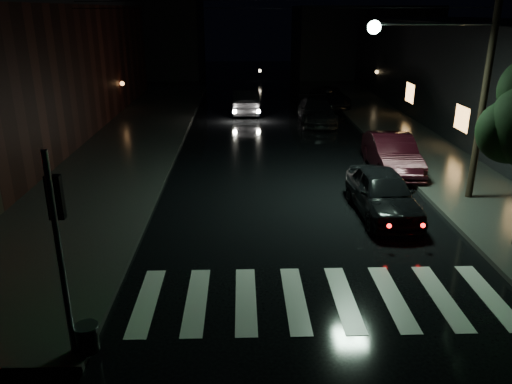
{
  "coord_description": "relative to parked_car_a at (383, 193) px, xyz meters",
  "views": [
    {
      "loc": [
        1.14,
        -9.98,
        6.64
      ],
      "look_at": [
        1.54,
        3.76,
        1.6
      ],
      "focal_mm": 35.0,
      "sensor_mm": 36.0,
      "label": 1
    }
  ],
  "objects": [
    {
      "name": "parked_car_b",
      "position": [
        1.67,
        4.75,
        0.03
      ],
      "size": [
        1.89,
        4.95,
        1.61
      ],
      "primitive_type": "imported",
      "rotation": [
        0.0,
        0.0,
        -0.04
      ],
      "color": "black",
      "rests_on": "ground"
    },
    {
      "name": "sidewalk_left",
      "position": [
        -10.93,
        8.19,
        -0.7
      ],
      "size": [
        6.0,
        44.0,
        0.15
      ],
      "primitive_type": "cube",
      "color": "#282826",
      "rests_on": "ground"
    },
    {
      "name": "oncoming_car",
      "position": [
        -4.47,
        18.01,
        0.04
      ],
      "size": [
        1.74,
        4.95,
        1.63
      ],
      "primitive_type": "imported",
      "rotation": [
        0.0,
        0.0,
        3.14
      ],
      "color": "black",
      "rests_on": "ground"
    },
    {
      "name": "parked_car_c",
      "position": [
        -0.13,
        14.75,
        -0.02
      ],
      "size": [
        2.25,
        5.24,
        1.51
      ],
      "primitive_type": "imported",
      "rotation": [
        0.0,
        0.0,
        -0.03
      ],
      "color": "black",
      "rests_on": "ground"
    },
    {
      "name": "crosswalk",
      "position": [
        -2.93,
        -5.31,
        -0.77
      ],
      "size": [
        9.0,
        3.0,
        0.01
      ],
      "primitive_type": "cube",
      "color": "beige",
      "rests_on": "ground"
    },
    {
      "name": "building_far_right",
      "position": [
        8.07,
        39.19,
        2.72
      ],
      "size": [
        14.0,
        10.0,
        7.0
      ],
      "primitive_type": "cube",
      "color": "black",
      "rests_on": "ground"
    },
    {
      "name": "building_far_left",
      "position": [
        -15.93,
        39.19,
        3.22
      ],
      "size": [
        14.0,
        10.0,
        8.0
      ],
      "primitive_type": "cube",
      "color": "black",
      "rests_on": "ground"
    },
    {
      "name": "sidewalk_right",
      "position": [
        4.07,
        8.19,
        -0.7
      ],
      "size": [
        4.0,
        44.0,
        0.15
      ],
      "primitive_type": "cube",
      "color": "#282826",
      "rests_on": "ground"
    },
    {
      "name": "signal_pole_corner",
      "position": [
        -8.07,
        -7.27,
        0.77
      ],
      "size": [
        0.68,
        0.61,
        4.2
      ],
      "color": "slate",
      "rests_on": "ground"
    },
    {
      "name": "parked_car_a",
      "position": [
        0.0,
        0.0,
        0.0
      ],
      "size": [
        1.97,
        4.61,
        1.55
      ],
      "primitive_type": "imported",
      "rotation": [
        0.0,
        0.0,
        0.03
      ],
      "color": "black",
      "rests_on": "ground"
    },
    {
      "name": "ground",
      "position": [
        -5.93,
        -5.81,
        -0.78
      ],
      "size": [
        120.0,
        120.0,
        0.0
      ],
      "primitive_type": "plane",
      "color": "black",
      "rests_on": "ground"
    },
    {
      "name": "utility_pole",
      "position": [
        2.9,
        1.19,
        3.82
      ],
      "size": [
        4.92,
        0.44,
        8.0
      ],
      "color": "black",
      "rests_on": "ground"
    },
    {
      "name": "parked_car_d",
      "position": [
        1.59,
        20.06,
        -0.07
      ],
      "size": [
        2.44,
        5.12,
        1.41
      ],
      "primitive_type": "imported",
      "rotation": [
        0.0,
        0.0,
        0.02
      ],
      "color": "black",
      "rests_on": "ground"
    }
  ]
}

